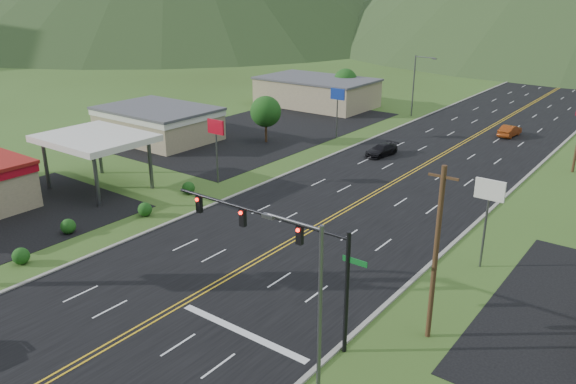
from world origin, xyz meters
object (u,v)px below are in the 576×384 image
Objects in this scene: car_dark_mid at (381,150)px; streetlight_west at (416,82)px; car_red_far at (510,131)px; streetlight_east at (314,303)px; gas_canopy at (95,139)px; traffic_signal at (284,242)px.

streetlight_west is at bearing 115.40° from car_dark_mid.
streetlight_west is 16.35m from car_red_far.
car_dark_mid is at bearing 113.58° from streetlight_east.
gas_canopy is 31.25m from car_dark_mid.
car_dark_mid is (-16.67, 38.20, -4.52)m from streetlight_east.
traffic_signal is 1.46× the size of streetlight_east.
gas_canopy is (-28.48, 8.00, -0.46)m from traffic_signal.
streetlight_west is (-18.16, 56.00, -0.15)m from traffic_signal.
streetlight_east is (4.70, -4.00, -0.15)m from traffic_signal.
streetlight_west is 0.90× the size of gas_canopy.
gas_canopy is at bearing -112.66° from car_dark_mid.
traffic_signal is 1.31× the size of gas_canopy.
traffic_signal reaches higher than car_dark_mid.
streetlight_east is at bearing -40.39° from traffic_signal.
streetlight_east reaches higher than car_dark_mid.
car_dark_mid is 1.01× the size of car_red_far.
streetlight_east reaches higher than gas_canopy.
gas_canopy is at bearing 164.30° from traffic_signal.
streetlight_west is (-22.86, 60.00, 0.00)m from streetlight_east.
streetlight_west is 1.98× the size of car_dark_mid.
streetlight_west is 49.10m from gas_canopy.
streetlight_east is at bearing -19.88° from gas_canopy.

